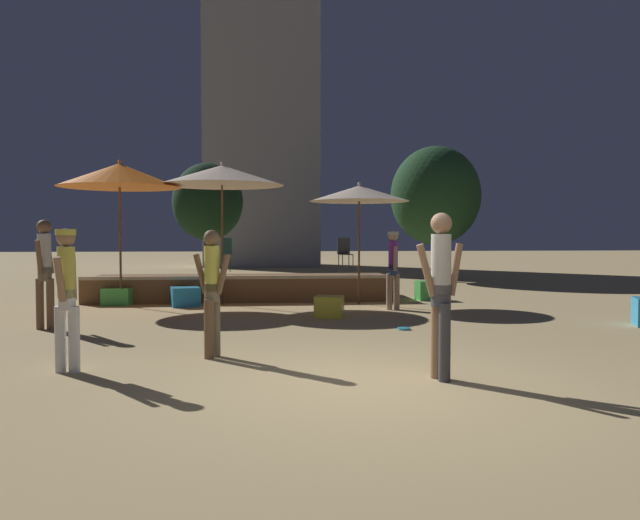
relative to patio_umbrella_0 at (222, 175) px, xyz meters
The scene contains 20 objects.
ground_plane 8.94m from the patio_umbrella_0, 76.62° to the right, with size 120.00×120.00×0.00m, color tan.
wooden_deck 3.06m from the patio_umbrella_0, 71.96° to the left, with size 7.51×2.27×0.65m.
patio_umbrella_0 is the anchor object (origin of this frame).
patio_umbrella_1 2.30m from the patio_umbrella_0, behind, with size 2.75×2.75×3.33m.
patio_umbrella_2 3.22m from the patio_umbrella_0, ahead, with size 2.35×2.35×2.86m.
cube_seat_0 4.37m from the patio_umbrella_0, 48.94° to the right, with size 0.65×0.65×0.42m.
cube_seat_1 2.92m from the patio_umbrella_0, 162.02° to the right, with size 0.74×0.74×0.43m.
cube_seat_3 3.71m from the patio_umbrella_0, behind, with size 0.68×0.68×0.39m.
cube_seat_4 5.77m from the patio_umbrella_0, ahead, with size 0.54×0.54×0.47m.
person_0 6.76m from the patio_umbrella_0, 88.14° to the right, with size 0.52×0.32×1.68m.
person_1 8.68m from the patio_umbrella_0, 70.56° to the right, with size 0.58×0.31×1.85m.
person_2 4.99m from the patio_umbrella_0, 127.60° to the right, with size 0.31×0.58×1.87m.
person_3 7.58m from the patio_umbrella_0, 101.17° to the right, with size 0.29×0.49×1.68m.
person_4 4.49m from the patio_umbrella_0, 20.43° to the right, with size 0.30×0.47×1.70m.
bistro_chair_0 4.21m from the patio_umbrella_0, 33.45° to the left, with size 0.42×0.42×0.90m.
bistro_chair_1 2.63m from the patio_umbrella_0, 91.58° to the left, with size 0.48×0.48×0.90m.
frisbee_disc 6.17m from the patio_umbrella_0, 52.48° to the right, with size 0.22×0.22×0.03m.
background_tree_0 9.89m from the patio_umbrella_0, 44.16° to the left, with size 3.16×3.16×4.77m.
background_tree_1 7.81m from the patio_umbrella_0, 96.77° to the left, with size 2.49×2.49×4.19m.
distant_building 19.76m from the patio_umbrella_0, 86.78° to the left, with size 5.97×4.26×15.59m.
Camera 1 is at (-1.16, -6.46, 1.59)m, focal length 35.00 mm.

